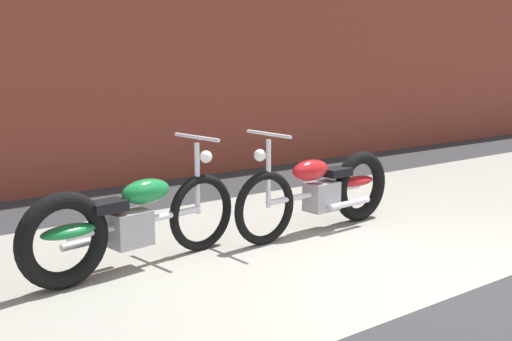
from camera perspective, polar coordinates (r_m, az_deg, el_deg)
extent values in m
plane|color=#2D2D30|center=(4.69, 18.63, -10.99)|extent=(80.00, 80.00, 0.00)
cube|color=gray|center=(5.80, 4.31, -6.27)|extent=(36.00, 3.50, 0.01)
torus|color=black|center=(5.36, -5.14, -3.95)|extent=(0.68, 0.17, 0.68)
torus|color=black|center=(4.67, -17.66, -6.29)|extent=(0.74, 0.23, 0.73)
cylinder|color=silver|center=(4.98, -10.97, -4.77)|extent=(1.23, 0.23, 0.06)
cube|color=#99999E|center=(4.95, -11.73, -5.38)|extent=(0.35, 0.26, 0.28)
ellipsoid|color=#197A38|center=(4.96, -10.30, -1.93)|extent=(0.46, 0.25, 0.20)
ellipsoid|color=#197A38|center=(4.68, -17.15, -5.48)|extent=(0.46, 0.24, 0.10)
cube|color=black|center=(4.79, -13.84, -3.26)|extent=(0.30, 0.24, 0.08)
cylinder|color=silver|center=(5.26, -5.53, -0.76)|extent=(0.05, 0.05, 0.62)
cylinder|color=silver|center=(5.20, -5.61, 3.13)|extent=(0.11, 0.58, 0.03)
sphere|color=white|center=(5.29, -4.73, 1.30)|extent=(0.11, 0.11, 0.11)
cylinder|color=silver|center=(4.97, -14.97, -6.38)|extent=(0.55, 0.14, 0.06)
torus|color=black|center=(5.49, 0.84, -3.54)|extent=(0.68, 0.12, 0.68)
torus|color=black|center=(6.39, 9.77, -1.46)|extent=(0.74, 0.17, 0.73)
cylinder|color=silver|center=(5.92, 5.65, -2.17)|extent=(1.24, 0.12, 0.06)
cube|color=#99999E|center=(5.98, 6.18, -2.43)|extent=(0.33, 0.24, 0.28)
ellipsoid|color=red|center=(5.81, 5.14, 0.03)|extent=(0.45, 0.21, 0.20)
ellipsoid|color=red|center=(6.34, 9.49, -0.99)|extent=(0.45, 0.20, 0.10)
cube|color=black|center=(6.08, 7.54, -0.13)|extent=(0.29, 0.22, 0.08)
cylinder|color=silver|center=(5.45, 1.17, -0.31)|extent=(0.05, 0.05, 0.62)
cylinder|color=silver|center=(5.40, 1.19, 3.44)|extent=(0.06, 0.58, 0.03)
sphere|color=white|center=(5.36, 0.37, 1.45)|extent=(0.11, 0.11, 0.11)
cylinder|color=silver|center=(6.07, 8.77, -3.07)|extent=(0.55, 0.09, 0.06)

